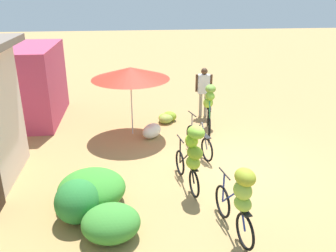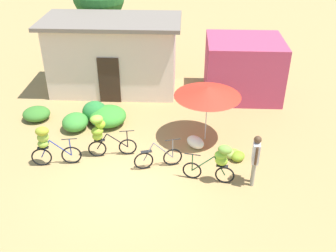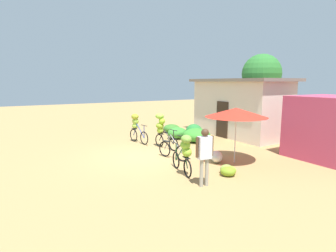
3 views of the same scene
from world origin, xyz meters
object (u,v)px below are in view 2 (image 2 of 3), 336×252
(building_low, at_px, (113,55))
(bicycle_center_loaded, at_px, (158,158))
(produce_sack, at_px, (195,142))
(person_vendor, at_px, (256,155))
(banana_pile_on_ground, at_px, (234,155))
(market_umbrella, at_px, (208,91))
(bicycle_by_shop, at_px, (218,160))
(bicycle_near_pile, at_px, (101,132))
(bicycle_leftmost, at_px, (47,142))
(shop_pink, at_px, (243,68))

(building_low, xyz_separation_m, bicycle_center_loaded, (2.38, -5.87, -1.28))
(bicycle_center_loaded, height_order, produce_sack, bicycle_center_loaded)
(building_low, bearing_deg, person_vendor, -50.96)
(building_low, xyz_separation_m, produce_sack, (3.60, -4.66, -1.42))
(bicycle_center_loaded, distance_m, person_vendor, 3.12)
(bicycle_center_loaded, relative_size, banana_pile_on_ground, 1.79)
(banana_pile_on_ground, bearing_deg, produce_sack, 155.48)
(market_umbrella, bearing_deg, banana_pile_on_ground, -51.13)
(market_umbrella, bearing_deg, produce_sack, -122.44)
(bicycle_by_shop, relative_size, person_vendor, 0.93)
(produce_sack, bearing_deg, bicycle_near_pile, -167.72)
(banana_pile_on_ground, distance_m, produce_sack, 1.45)
(banana_pile_on_ground, bearing_deg, bicycle_by_shop, -117.12)
(market_umbrella, height_order, bicycle_leftmost, market_umbrella)
(market_umbrella, bearing_deg, bicycle_center_loaded, -131.61)
(shop_pink, height_order, market_umbrella, shop_pink)
(bicycle_center_loaded, xyz_separation_m, banana_pile_on_ground, (2.54, 0.62, -0.21))
(market_umbrella, xyz_separation_m, banana_pile_on_ground, (0.95, -1.18, -1.78))
(bicycle_by_shop, height_order, person_vendor, person_vendor)
(market_umbrella, height_order, produce_sack, market_umbrella)
(bicycle_leftmost, height_order, person_vendor, person_vendor)
(bicycle_near_pile, relative_size, bicycle_center_loaded, 1.05)
(bicycle_leftmost, distance_m, bicycle_center_loaded, 3.62)
(shop_pink, distance_m, banana_pile_on_ground, 5.19)
(market_umbrella, height_order, bicycle_center_loaded, market_umbrella)
(building_low, bearing_deg, banana_pile_on_ground, -46.90)
(bicycle_near_pile, height_order, person_vendor, person_vendor)
(shop_pink, bearing_deg, person_vendor, -93.18)
(bicycle_near_pile, bearing_deg, shop_pink, 44.27)
(building_low, height_order, shop_pink, building_low)
(shop_pink, height_order, bicycle_leftmost, shop_pink)
(market_umbrella, xyz_separation_m, bicycle_leftmost, (-5.17, -1.83, -1.05))
(bicycle_by_shop, xyz_separation_m, person_vendor, (1.08, -0.03, 0.22))
(market_umbrella, bearing_deg, building_low, 134.22)
(bicycle_leftmost, bearing_deg, building_low, 78.54)
(bicycle_leftmost, xyz_separation_m, produce_sack, (4.80, 1.26, -0.66))
(bicycle_near_pile, height_order, banana_pile_on_ground, bicycle_near_pile)
(bicycle_center_loaded, height_order, person_vendor, person_vendor)
(building_low, xyz_separation_m, bicycle_near_pile, (0.46, -5.34, -0.68))
(building_low, height_order, person_vendor, building_low)
(produce_sack, bearing_deg, person_vendor, -48.00)
(bicycle_by_shop, bearing_deg, bicycle_leftmost, 173.31)
(produce_sack, xyz_separation_m, person_vendor, (1.73, -1.92, 0.85))
(building_low, distance_m, bicycle_by_shop, 7.85)
(bicycle_center_loaded, bearing_deg, bicycle_near_pile, 164.49)
(person_vendor, bearing_deg, bicycle_by_shop, 178.43)
(bicycle_near_pile, height_order, bicycle_by_shop, bicycle_near_pile)
(bicycle_leftmost, xyz_separation_m, bicycle_by_shop, (5.45, -0.64, -0.03))
(bicycle_leftmost, distance_m, bicycle_by_shop, 5.49)
(bicycle_leftmost, xyz_separation_m, bicycle_near_pile, (1.66, 0.57, 0.09))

